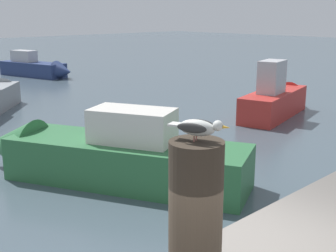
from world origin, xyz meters
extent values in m
cylinder|color=#382D23|center=(-0.46, -0.45, 2.27)|extent=(0.34, 0.34, 1.04)
cylinder|color=#C66D60|center=(-0.48, -0.44, 2.81)|extent=(0.01, 0.01, 0.04)
cylinder|color=#C66D60|center=(-0.44, -0.43, 2.81)|extent=(0.01, 0.01, 0.04)
ellipsoid|color=silver|center=(-0.46, -0.45, 2.88)|extent=(0.16, 0.25, 0.10)
sphere|color=silver|center=(-0.41, -0.57, 2.90)|extent=(0.06, 0.06, 0.06)
cone|color=gold|center=(-0.39, -0.62, 2.90)|extent=(0.03, 0.05, 0.02)
cube|color=silver|center=(-0.50, -0.31, 2.88)|extent=(0.10, 0.09, 0.01)
ellipsoid|color=#2D2D2D|center=(-0.51, -0.46, 2.89)|extent=(0.09, 0.19, 0.06)
ellipsoid|color=#2D2D2D|center=(-0.41, -0.42, 2.89)|extent=(0.09, 0.19, 0.06)
cube|color=#2D6B3D|center=(3.27, 4.92, 0.46)|extent=(3.62, 5.32, 0.92)
cone|color=#2D6B3D|center=(1.98, 7.60, 0.51)|extent=(1.83, 1.83, 1.37)
cube|color=silver|center=(3.34, 4.79, 1.27)|extent=(1.56, 1.93, 0.70)
cone|color=gray|center=(5.59, 15.52, 0.47)|extent=(1.53, 1.53, 1.08)
cube|color=navy|center=(9.88, 21.54, 0.39)|extent=(2.17, 4.35, 0.79)
cone|color=navy|center=(10.46, 19.22, 0.43)|extent=(1.31, 1.31, 1.08)
cube|color=#B2B2B7|center=(9.72, 22.18, 1.10)|extent=(1.05, 1.60, 0.63)
cube|color=#B72D28|center=(10.92, 6.29, 0.44)|extent=(3.96, 2.02, 0.89)
cone|color=#B72D28|center=(13.04, 6.80, 0.49)|extent=(1.25, 1.25, 1.03)
cube|color=#B2B2B7|center=(10.57, 6.20, 1.43)|extent=(1.20, 0.89, 1.10)
camera|label=1|loc=(-2.40, -2.21, 3.55)|focal=48.32mm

